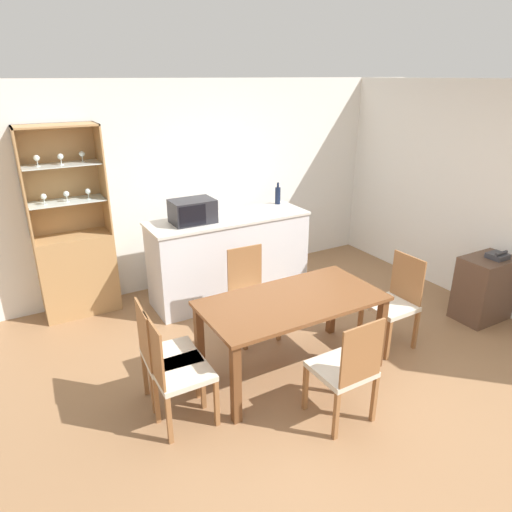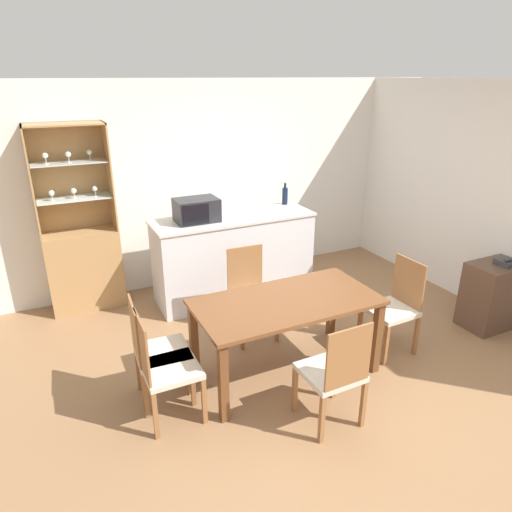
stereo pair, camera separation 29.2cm
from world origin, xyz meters
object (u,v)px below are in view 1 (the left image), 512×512
Objects in this scene: dining_table at (292,309)px; dining_chair_head_near at (346,369)px; telephone at (498,256)px; display_cabinet at (76,262)px; dining_chair_side_left_near at (176,371)px; dining_chair_head_far at (251,294)px; wine_bottle at (278,195)px; dining_chair_side_right_near at (394,303)px; microwave at (193,211)px; side_cabinet at (484,288)px; dining_chair_side_left_far at (165,355)px.

dining_table is 0.77m from dining_chair_head_near.
dining_chair_head_near is 2.55m from telephone.
dining_chair_side_left_near is at bearing -82.12° from display_cabinet.
dining_chair_head_far is at bearing 89.83° from dining_table.
dining_chair_head_near is at bearing -111.31° from wine_bottle.
display_cabinet is 3.49m from dining_chair_side_right_near.
microwave is 3.37m from side_cabinet.
dining_chair_head_far is (1.47, -1.43, -0.15)m from display_cabinet.
dining_chair_side_left_near is 1.31m from dining_chair_head_near.
display_cabinet is 2.25× the size of dining_chair_side_left_near.
dining_chair_side_left_near is 3.65m from telephone.
dining_chair_side_right_near and dining_chair_side_left_near have the same top height.
dining_chair_side_left_far is 2.87m from wine_bottle.
dining_chair_side_left_far and dining_chair_head_far have the same top height.
dining_table is 2.46m from side_cabinet.
display_cabinet is at bearing 148.19° from side_cabinet.
display_cabinet is at bearing 148.08° from telephone.
dining_chair_side_left_far is 2.31m from dining_chair_side_right_near.
dining_chair_head_near is (-0.00, -1.50, 0.00)m from dining_chair_head_far.
display_cabinet is 2.63m from dining_table.
microwave is (-0.24, 0.93, 0.69)m from dining_chair_head_far.
dining_chair_head_far is at bearing -44.30° from display_cabinet.
dining_chair_side_left_near reaches higher than side_cabinet.
display_cabinet is 2.25× the size of dining_chair_side_right_near.
dining_chair_side_right_near is 2.29m from dining_chair_side_left_near.
dining_chair_head_far is 1.50m from dining_chair_head_near.
side_cabinet is (3.58, -0.11, -0.10)m from dining_chair_side_left_near.
microwave is 0.66× the size of side_cabinet.
dining_chair_side_right_near is 1.29× the size of side_cabinet.
dining_chair_side_left_far is 1.00× the size of dining_chair_head_near.
side_cabinet is (2.66, -1.91, -0.79)m from microwave.
dining_chair_side_left_far is 1.31m from dining_chair_head_far.
microwave reaches higher than telephone.
dining_chair_side_left_near is at bearing 178.23° from side_cabinet.
dining_chair_side_right_near is 2.12m from wine_bottle.
dining_chair_head_near is 2.53m from microwave.
display_cabinet is at bearing 157.81° from microwave.
dining_chair_side_left_near is at bearing -137.27° from wine_bottle.
display_cabinet is 2.25× the size of dining_chair_head_far.
wine_bottle reaches higher than microwave.
dining_table is at bearing 89.28° from dining_chair_head_near.
dining_table is at bearing 92.43° from dining_chair_head_far.
wine_bottle is at bearing 9.23° from microwave.
display_cabinet is 2.06m from dining_chair_head_far.
display_cabinet is at bearing 123.90° from dining_table.
microwave is at bearing 97.90° from dining_table.
telephone is (2.48, -1.03, 0.29)m from dining_chair_head_far.
dining_chair_side_right_near and dining_chair_head_near have the same top height.
wine_bottle is at bearing -129.50° from dining_chair_head_far.
dining_chair_head_near is at bearing -84.50° from microwave.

